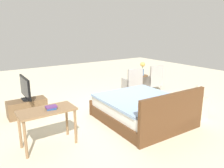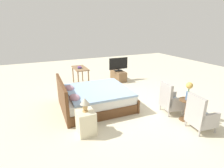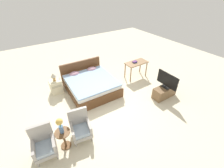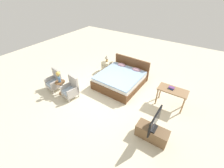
{
  "view_description": "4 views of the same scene",
  "coord_description": "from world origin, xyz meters",
  "px_view_note": "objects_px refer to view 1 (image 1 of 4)",
  "views": [
    {
      "loc": [
        3.36,
        4.65,
        2.23
      ],
      "look_at": [
        0.23,
        0.1,
        0.8
      ],
      "focal_mm": 35.0,
      "sensor_mm": 36.0,
      "label": 1
    },
    {
      "loc": [
        -4.78,
        2.53,
        2.44
      ],
      "look_at": [
        0.13,
        0.28,
        0.6
      ],
      "focal_mm": 28.0,
      "sensor_mm": 36.0,
      "label": 2
    },
    {
      "loc": [
        -2.08,
        -3.74,
        3.79
      ],
      "look_at": [
        0.33,
        -0.04,
        0.74
      ],
      "focal_mm": 24.0,
      "sensor_mm": 36.0,
      "label": 3
    },
    {
      "loc": [
        2.72,
        -3.98,
        4.05
      ],
      "look_at": [
        0.14,
        -0.08,
        0.72
      ],
      "focal_mm": 24.0,
      "sensor_mm": 36.0,
      "label": 4
    }
  ],
  "objects_px": {
    "armchair_by_window_left": "(153,80)",
    "tv_flatscreen": "(25,88)",
    "bed": "(143,110)",
    "flower_vase": "(143,67)",
    "side_table": "(142,81)",
    "book_stack": "(51,107)",
    "vanity_desk": "(47,115)",
    "nightstand": "(196,108)",
    "tv_stand": "(27,108)",
    "armchair_by_window_right": "(132,84)",
    "table_lamp": "(198,89)"
  },
  "relations": [
    {
      "from": "armchair_by_window_left",
      "to": "side_table",
      "type": "relative_size",
      "value": 1.56
    },
    {
      "from": "nightstand",
      "to": "table_lamp",
      "type": "relative_size",
      "value": 1.72
    },
    {
      "from": "side_table",
      "to": "vanity_desk",
      "type": "distance_m",
      "value": 4.4
    },
    {
      "from": "vanity_desk",
      "to": "side_table",
      "type": "bearing_deg",
      "value": -156.08
    },
    {
      "from": "tv_stand",
      "to": "bed",
      "type": "bearing_deg",
      "value": 139.01
    },
    {
      "from": "armchair_by_window_left",
      "to": "nightstand",
      "type": "xyz_separation_m",
      "value": [
        1.0,
        2.51,
        -0.09
      ]
    },
    {
      "from": "flower_vase",
      "to": "book_stack",
      "type": "relative_size",
      "value": 2.26
    },
    {
      "from": "side_table",
      "to": "tv_flatscreen",
      "type": "distance_m",
      "value": 4.0
    },
    {
      "from": "flower_vase",
      "to": "book_stack",
      "type": "distance_m",
      "value": 4.34
    },
    {
      "from": "armchair_by_window_right",
      "to": "vanity_desk",
      "type": "xyz_separation_m",
      "value": [
        3.51,
        1.71,
        0.26
      ]
    },
    {
      "from": "armchair_by_window_right",
      "to": "side_table",
      "type": "distance_m",
      "value": 0.51
    },
    {
      "from": "nightstand",
      "to": "vanity_desk",
      "type": "xyz_separation_m",
      "value": [
        3.5,
        -0.8,
        0.35
      ]
    },
    {
      "from": "side_table",
      "to": "book_stack",
      "type": "xyz_separation_m",
      "value": [
        3.94,
        1.82,
        0.41
      ]
    },
    {
      "from": "armchair_by_window_left",
      "to": "armchair_by_window_right",
      "type": "distance_m",
      "value": 0.99
    },
    {
      "from": "bed",
      "to": "tv_flatscreen",
      "type": "distance_m",
      "value": 3.0
    },
    {
      "from": "bed",
      "to": "armchair_by_window_left",
      "type": "bearing_deg",
      "value": -139.77
    },
    {
      "from": "side_table",
      "to": "flower_vase",
      "type": "distance_m",
      "value": 0.51
    },
    {
      "from": "table_lamp",
      "to": "book_stack",
      "type": "relative_size",
      "value": 1.56
    },
    {
      "from": "flower_vase",
      "to": "tv_flatscreen",
      "type": "relative_size",
      "value": 0.53
    },
    {
      "from": "side_table",
      "to": "book_stack",
      "type": "relative_size",
      "value": 2.8
    },
    {
      "from": "nightstand",
      "to": "book_stack",
      "type": "distance_m",
      "value": 3.54
    },
    {
      "from": "bed",
      "to": "book_stack",
      "type": "bearing_deg",
      "value": -3.69
    },
    {
      "from": "armchair_by_window_left",
      "to": "tv_flatscreen",
      "type": "xyz_separation_m",
      "value": [
        4.47,
        -0.06,
        0.37
      ]
    },
    {
      "from": "nightstand",
      "to": "vanity_desk",
      "type": "relative_size",
      "value": 0.55
    },
    {
      "from": "armchair_by_window_right",
      "to": "bed",
      "type": "bearing_deg",
      "value": 56.7
    },
    {
      "from": "table_lamp",
      "to": "vanity_desk",
      "type": "xyz_separation_m",
      "value": [
        3.5,
        -0.81,
        -0.15
      ]
    },
    {
      "from": "flower_vase",
      "to": "armchair_by_window_right",
      "type": "bearing_deg",
      "value": 8.09
    },
    {
      "from": "flower_vase",
      "to": "tv_stand",
      "type": "xyz_separation_m",
      "value": [
        3.98,
        0.01,
        -0.67
      ]
    },
    {
      "from": "book_stack",
      "to": "table_lamp",
      "type": "bearing_deg",
      "value": 167.3
    },
    {
      "from": "armchair_by_window_left",
      "to": "vanity_desk",
      "type": "xyz_separation_m",
      "value": [
        4.5,
        1.71,
        0.26
      ]
    },
    {
      "from": "tv_flatscreen",
      "to": "side_table",
      "type": "bearing_deg",
      "value": -179.83
    },
    {
      "from": "armchair_by_window_right",
      "to": "flower_vase",
      "type": "xyz_separation_m",
      "value": [
        -0.5,
        -0.07,
        0.51
      ]
    },
    {
      "from": "armchair_by_window_right",
      "to": "side_table",
      "type": "height_order",
      "value": "armchair_by_window_right"
    },
    {
      "from": "flower_vase",
      "to": "book_stack",
      "type": "xyz_separation_m",
      "value": [
        3.94,
        1.82,
        -0.1
      ]
    },
    {
      "from": "flower_vase",
      "to": "tv_stand",
      "type": "distance_m",
      "value": 4.04
    },
    {
      "from": "table_lamp",
      "to": "book_stack",
      "type": "xyz_separation_m",
      "value": [
        3.42,
        -0.77,
        -0.0
      ]
    },
    {
      "from": "table_lamp",
      "to": "armchair_by_window_left",
      "type": "bearing_deg",
      "value": -111.76
    },
    {
      "from": "bed",
      "to": "tv_flatscreen",
      "type": "bearing_deg",
      "value": -40.96
    },
    {
      "from": "table_lamp",
      "to": "flower_vase",
      "type": "bearing_deg",
      "value": -101.31
    },
    {
      "from": "vanity_desk",
      "to": "nightstand",
      "type": "bearing_deg",
      "value": 167.05
    },
    {
      "from": "armchair_by_window_right",
      "to": "vanity_desk",
      "type": "bearing_deg",
      "value": 25.96
    },
    {
      "from": "bed",
      "to": "side_table",
      "type": "distance_m",
      "value": 2.62
    },
    {
      "from": "side_table",
      "to": "flower_vase",
      "type": "xyz_separation_m",
      "value": [
        0.0,
        0.0,
        0.51
      ]
    },
    {
      "from": "nightstand",
      "to": "tv_flatscreen",
      "type": "relative_size",
      "value": 0.63
    },
    {
      "from": "bed",
      "to": "flower_vase",
      "type": "distance_m",
      "value": 2.69
    },
    {
      "from": "armchair_by_window_left",
      "to": "vanity_desk",
      "type": "bearing_deg",
      "value": 20.79
    },
    {
      "from": "flower_vase",
      "to": "vanity_desk",
      "type": "distance_m",
      "value": 4.4
    },
    {
      "from": "armchair_by_window_left",
      "to": "book_stack",
      "type": "height_order",
      "value": "armchair_by_window_left"
    },
    {
      "from": "side_table",
      "to": "tv_flatscreen",
      "type": "height_order",
      "value": "tv_flatscreen"
    },
    {
      "from": "bed",
      "to": "flower_vase",
      "type": "height_order",
      "value": "flower_vase"
    }
  ]
}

